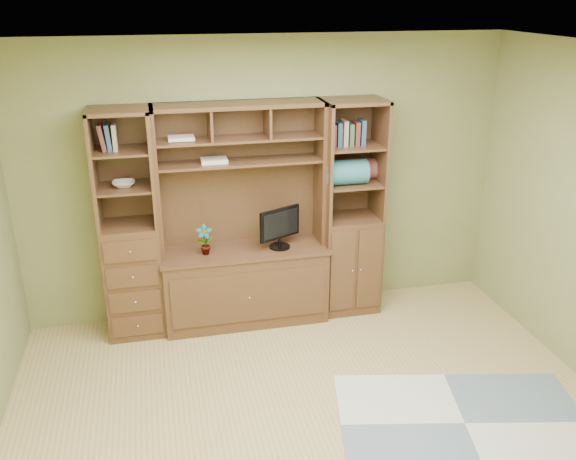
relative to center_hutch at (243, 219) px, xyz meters
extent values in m
cube|color=tan|center=(0.26, -1.73, -1.02)|extent=(4.60, 4.10, 0.04)
cube|color=white|center=(0.26, -1.73, 1.58)|extent=(4.60, 4.10, 0.04)
cube|color=olive|center=(0.26, 0.27, 0.28)|extent=(4.50, 0.04, 2.60)
cube|color=#4C2F1A|center=(0.00, 0.00, 0.00)|extent=(1.54, 0.53, 2.05)
cube|color=#4C2F1A|center=(-1.00, 0.04, 0.00)|extent=(0.50, 0.45, 2.05)
cube|color=#4C2F1A|center=(1.02, 0.04, 0.00)|extent=(0.55, 0.45, 2.05)
cube|color=#989D9D|center=(1.31, -1.87, -1.02)|extent=(2.02, 1.56, 0.01)
cube|color=black|center=(0.33, -0.03, -0.03)|extent=(0.47, 0.36, 0.53)
imported|color=#A75A38|center=(-0.36, -0.03, -0.16)|extent=(0.15, 0.10, 0.28)
cube|color=beige|center=(-0.23, 0.09, 0.53)|extent=(0.23, 0.17, 0.04)
imported|color=beige|center=(-1.01, 0.04, 0.39)|extent=(0.19, 0.19, 0.05)
cube|color=#2A6770|center=(0.95, -0.01, 0.38)|extent=(0.39, 0.23, 0.23)
cube|color=brown|center=(1.18, 0.12, 0.36)|extent=(0.35, 0.19, 0.19)
camera|label=1|loc=(-0.76, -5.09, 1.92)|focal=38.00mm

